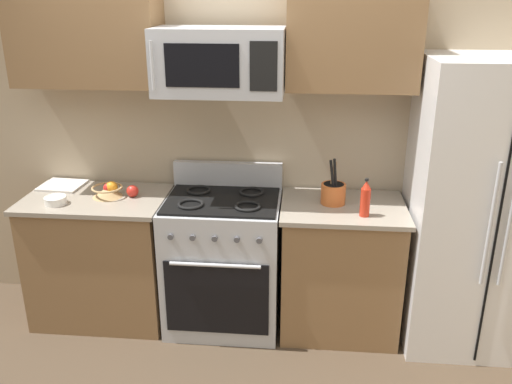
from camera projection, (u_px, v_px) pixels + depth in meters
name	position (u px, v px, depth m)	size (l,w,h in m)	color
wall_back	(229.00, 129.00, 3.75)	(8.00, 0.10, 2.60)	tan
counter_left	(102.00, 257.00, 3.77)	(0.95, 0.62, 0.91)	olive
range_oven	(224.00, 260.00, 3.69)	(0.76, 0.66, 1.09)	#B2B5BA
counter_right	(340.00, 268.00, 3.63)	(0.80, 0.62, 0.91)	olive
refrigerator	(479.00, 208.00, 3.37)	(0.83, 0.73, 1.86)	silver
microwave	(220.00, 61.00, 3.24)	(0.78, 0.44, 0.40)	#B2B5BA
upper_cabinets_left	(86.00, 32.00, 3.39)	(0.94, 0.34, 0.67)	olive
upper_cabinets_right	(353.00, 34.00, 3.24)	(0.79, 0.34, 0.67)	olive
utensil_crock	(333.00, 192.00, 3.48)	(0.16, 0.16, 0.31)	#D1662D
fruit_basket	(108.00, 190.00, 3.60)	(0.21, 0.21, 0.10)	tan
apple_loose	(133.00, 191.00, 3.60)	(0.08, 0.08, 0.08)	red
cutting_board	(62.00, 185.00, 3.80)	(0.28, 0.26, 0.02)	silver
bottle_hot_sauce	(365.00, 199.00, 3.27)	(0.06, 0.06, 0.24)	red
prep_bowl	(55.00, 200.00, 3.48)	(0.14, 0.14, 0.05)	white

